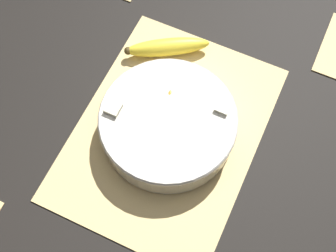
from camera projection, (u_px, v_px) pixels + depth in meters
The scene contains 4 objects.
ground_plane at pixel (168, 133), 0.94m from camera, with size 6.00×6.00×0.00m, color black.
bamboo_mat_center at pixel (168, 132), 0.94m from camera, with size 0.48×0.35×0.01m.
fruit_salad_bowl at pixel (168, 123), 0.91m from camera, with size 0.27×0.27×0.08m.
whole_banana at pixel (167, 47), 1.00m from camera, with size 0.13×0.17×0.04m.
Camera 1 is at (-0.35, -0.16, 0.86)m, focal length 50.00 mm.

